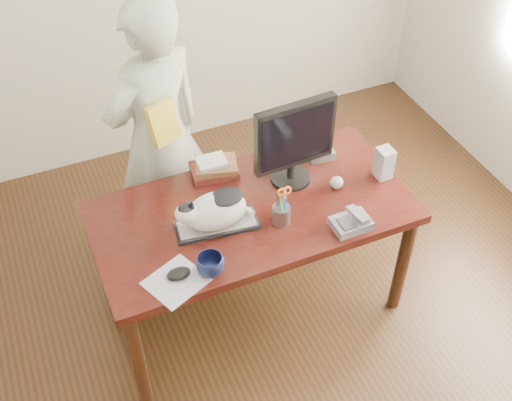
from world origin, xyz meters
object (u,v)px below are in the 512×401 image
object	(u,v)px
keyboard	(217,225)
person	(158,138)
coffee_mug	(210,265)
speaker	(384,163)
desk	(246,219)
calculator	(318,149)
cat	(214,210)
book_stack	(214,167)
mouse	(179,274)
baseball	(337,183)
monitor	(294,140)
phone	(351,222)
pen_cup	(281,213)

from	to	relation	value
keyboard	person	distance (m)	0.69
coffee_mug	speaker	size ratio (longest dim) A/B	0.73
desk	coffee_mug	distance (m)	0.55
calculator	cat	bearing A→B (deg)	-149.86
keyboard	book_stack	xyz separation A→B (m)	(0.13, 0.38, 0.03)
calculator	mouse	bearing A→B (deg)	-144.43
speaker	calculator	distance (m)	0.39
cat	calculator	distance (m)	0.80
book_stack	cat	bearing A→B (deg)	-100.05
mouse	baseball	bearing A→B (deg)	-8.42
keyboard	mouse	world-z (taller)	mouse
coffee_mug	book_stack	world-z (taller)	coffee_mug
monitor	phone	size ratio (longest dim) A/B	2.61
cat	book_stack	size ratio (longest dim) A/B	1.48
coffee_mug	mouse	bearing A→B (deg)	168.16
cat	speaker	world-z (taller)	cat
pen_cup	book_stack	bearing A→B (deg)	109.84
book_stack	coffee_mug	bearing A→B (deg)	-101.43
desk	calculator	size ratio (longest dim) A/B	8.07
speaker	book_stack	world-z (taller)	speaker
pen_cup	calculator	distance (m)	0.58
desk	keyboard	xyz separation A→B (m)	(-0.21, -0.13, 0.16)
cat	mouse	xyz separation A→B (m)	(-0.26, -0.23, -0.09)
phone	person	xyz separation A→B (m)	(-0.68, 0.94, 0.06)
coffee_mug	speaker	distance (m)	1.10
phone	baseball	distance (m)	0.29
cat	mouse	size ratio (longest dim) A/B	3.06
cat	person	xyz separation A→B (m)	(-0.07, 0.68, -0.03)
keyboard	person	size ratio (longest dim) A/B	0.25
keyboard	mouse	size ratio (longest dim) A/B	3.22
baseball	book_stack	bearing A→B (deg)	146.54
monitor	baseball	bearing A→B (deg)	-39.25
keyboard	calculator	xyz separation A→B (m)	(0.71, 0.31, 0.01)
cat	monitor	world-z (taller)	monitor
coffee_mug	cat	bearing A→B (deg)	65.77
keyboard	book_stack	bearing A→B (deg)	78.14
coffee_mug	person	size ratio (longest dim) A/B	0.08
speaker	book_stack	distance (m)	0.89
coffee_mug	baseball	bearing A→B (deg)	19.24
keyboard	monitor	world-z (taller)	monitor
desk	person	distance (m)	0.67
cat	book_stack	distance (m)	0.41
phone	calculator	xyz separation A→B (m)	(0.11, 0.57, -0.00)
desk	phone	distance (m)	0.58
pen_cup	person	bearing A→B (deg)	116.13
keyboard	desk	bearing A→B (deg)	39.06
person	monitor	bearing A→B (deg)	116.14
desk	pen_cup	bearing A→B (deg)	-66.83
coffee_mug	monitor	bearing A→B (deg)	34.17
monitor	pen_cup	size ratio (longest dim) A/B	2.15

